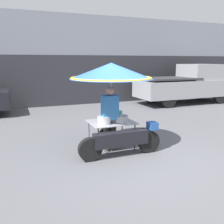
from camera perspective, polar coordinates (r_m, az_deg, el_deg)
ground_plane at (r=5.59m, az=6.73°, el=-11.03°), size 36.00×36.00×0.00m
shopfront_building at (r=13.25m, az=-11.27°, el=11.44°), size 28.00×2.06×4.31m
vendor_motorcycle_cart at (r=5.91m, az=0.05°, el=7.12°), size 1.98×1.97×2.10m
vendor_person at (r=5.92m, az=-0.48°, el=-0.81°), size 0.38×0.22×1.56m
pickup_truck at (r=13.37m, az=17.04°, el=6.02°), size 5.19×1.82×1.97m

